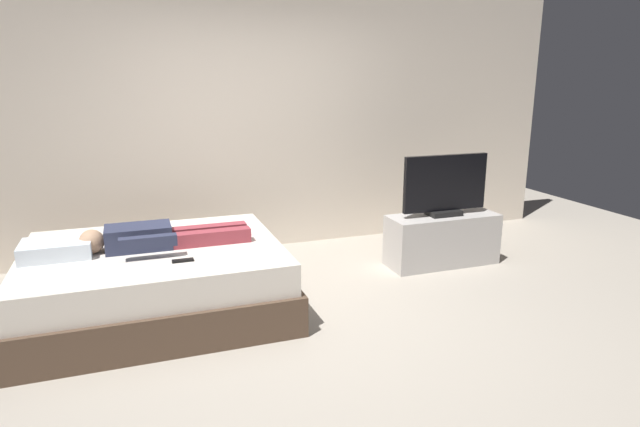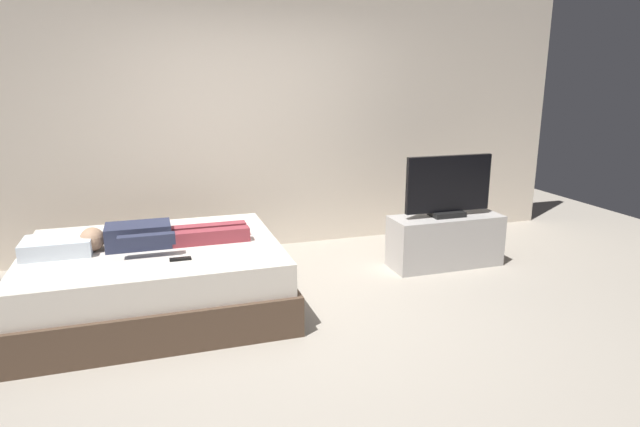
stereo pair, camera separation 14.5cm
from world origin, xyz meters
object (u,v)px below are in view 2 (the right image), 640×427
object	(u,v)px
person	(156,236)
pillow	(58,246)
bed	(156,279)
tv	(448,187)
remote	(180,259)
tv_stand	(445,241)

from	to	relation	value
person	pillow	bearing A→B (deg)	179.09
bed	tv	bearing A→B (deg)	4.86
tv	person	bearing A→B (deg)	-174.85
bed	person	world-z (taller)	person
bed	person	bearing A→B (deg)	-21.08
bed	pillow	world-z (taller)	pillow
tv	remote	bearing A→B (deg)	-165.72
remote	tv_stand	distance (m)	2.64
remote	tv_stand	size ratio (longest dim) A/B	0.14
bed	tv	distance (m)	2.78
bed	remote	world-z (taller)	remote
pillow	remote	distance (m)	0.95
person	tv_stand	size ratio (longest dim) A/B	1.15
pillow	tv	bearing A→B (deg)	3.91
bed	pillow	size ratio (longest dim) A/B	4.12
pillow	tv	world-z (taller)	tv
tv_stand	tv	size ratio (longest dim) A/B	1.25
pillow	person	world-z (taller)	person
pillow	person	bearing A→B (deg)	-0.91
bed	tv_stand	distance (m)	2.73
person	tv	distance (m)	2.71
tv_stand	pillow	bearing A→B (deg)	-176.09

